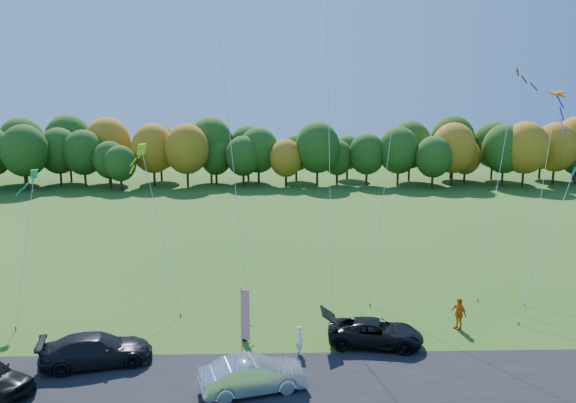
{
  "coord_description": "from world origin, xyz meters",
  "views": [
    {
      "loc": [
        -0.98,
        -29.17,
        13.65
      ],
      "look_at": [
        0.0,
        6.0,
        7.0
      ],
      "focal_mm": 35.0,
      "sensor_mm": 36.0,
      "label": 1
    }
  ],
  "objects_px": {
    "person_east": "(459,313)",
    "black_suv": "(375,333)",
    "feather_flag": "(244,314)",
    "silver_sedan": "(253,375)"
  },
  "relations": [
    {
      "from": "person_east",
      "to": "black_suv",
      "type": "bearing_deg",
      "value": -95.18
    },
    {
      "from": "silver_sedan",
      "to": "person_east",
      "type": "relative_size",
      "value": 2.59
    },
    {
      "from": "person_east",
      "to": "silver_sedan",
      "type": "bearing_deg",
      "value": -86.6
    },
    {
      "from": "silver_sedan",
      "to": "feather_flag",
      "type": "distance_m",
      "value": 4.22
    },
    {
      "from": "silver_sedan",
      "to": "black_suv",
      "type": "bearing_deg",
      "value": -70.11
    },
    {
      "from": "black_suv",
      "to": "person_east",
      "type": "bearing_deg",
      "value": -59.9
    },
    {
      "from": "black_suv",
      "to": "feather_flag",
      "type": "relative_size",
      "value": 1.41
    },
    {
      "from": "black_suv",
      "to": "feather_flag",
      "type": "height_order",
      "value": "feather_flag"
    },
    {
      "from": "black_suv",
      "to": "silver_sedan",
      "type": "bearing_deg",
      "value": 134.69
    },
    {
      "from": "person_east",
      "to": "feather_flag",
      "type": "bearing_deg",
      "value": -103.28
    }
  ]
}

